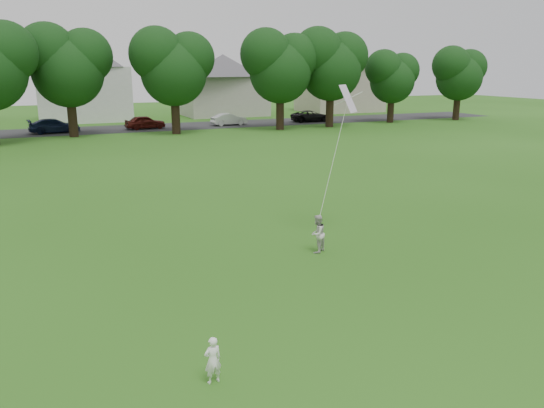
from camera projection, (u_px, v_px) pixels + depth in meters
name	position (u px, v px, depth m)	size (l,w,h in m)	color
ground	(266.00, 326.00, 12.03)	(160.00, 160.00, 0.00)	#255613
street	(94.00, 130.00, 49.43)	(90.00, 7.00, 0.01)	#2D2D30
toddler	(213.00, 360.00, 9.79)	(0.34, 0.22, 0.93)	white
older_boy	(317.00, 234.00, 16.71)	(0.60, 0.47, 1.23)	beige
kite	(333.00, 160.00, 17.06)	(1.39, 1.15, 4.54)	silver
tree_row	(89.00, 61.00, 42.13)	(79.82, 9.28, 10.17)	black
parked_cars	(72.00, 125.00, 47.64)	(55.91, 2.44, 1.27)	black
house_row	(89.00, 72.00, 57.32)	(77.72, 13.91, 10.60)	beige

